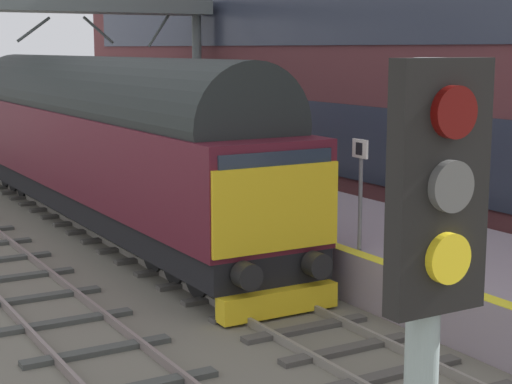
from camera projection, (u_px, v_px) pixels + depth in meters
name	position (u px, v px, depth m)	size (l,w,h in m)	color
ground_plane	(199.00, 276.00, 18.26)	(140.00, 140.00, 0.00)	#676357
track_main	(199.00, 273.00, 18.25)	(2.50, 60.00, 0.15)	gray
track_adjacent_west	(38.00, 297.00, 16.49)	(2.50, 60.00, 0.15)	gray
station_platform	(334.00, 235.00, 19.96)	(4.00, 44.00, 1.01)	gray
station_building	(396.00, 17.00, 26.75)	(5.61, 41.72, 11.78)	brown
diesel_locomotive	(99.00, 137.00, 23.11)	(2.74, 19.23, 4.68)	black
platform_number_sign	(360.00, 178.00, 16.14)	(0.10, 0.44, 2.16)	slate
waiting_passenger	(211.00, 150.00, 24.13)	(0.39, 0.51, 1.64)	#2B322F
overhead_footbridge	(33.00, 15.00, 28.62)	(12.84, 2.00, 6.63)	slate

